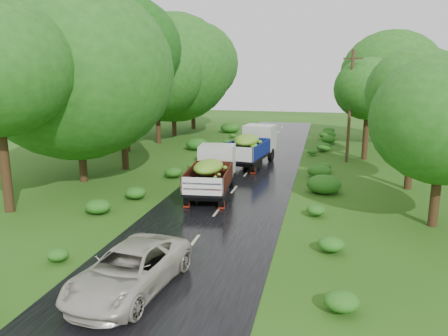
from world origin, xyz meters
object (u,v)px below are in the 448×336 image
(truck_near, at_px, (212,170))
(car, at_px, (129,270))
(utility_pole, at_px, (350,106))
(truck_far, at_px, (252,144))

(truck_near, distance_m, car, 11.05)
(car, height_order, utility_pole, utility_pole)
(truck_near, height_order, utility_pole, utility_pole)
(truck_near, relative_size, car, 1.20)
(truck_far, bearing_deg, truck_near, -88.56)
(truck_far, xyz_separation_m, utility_pole, (6.71, 2.44, 2.67))
(car, bearing_deg, utility_pole, 77.62)
(car, bearing_deg, truck_near, 97.63)
(truck_near, distance_m, utility_pole, 13.23)
(car, bearing_deg, truck_far, 94.55)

